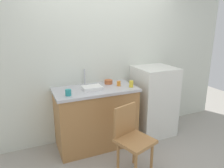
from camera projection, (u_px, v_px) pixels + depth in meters
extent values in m
plane|color=#9E998E|center=(129.00, 163.00, 2.92)|extent=(8.00, 8.00, 0.00)
cube|color=silver|center=(102.00, 57.00, 3.43)|extent=(4.80, 0.10, 2.69)
cube|color=#A87542|center=(96.00, 118.00, 3.27)|extent=(1.19, 0.60, 0.90)
cube|color=#B7B7BC|center=(95.00, 89.00, 3.14)|extent=(1.23, 0.64, 0.04)
cylinder|color=#B7B7BC|center=(85.00, 77.00, 3.29)|extent=(0.02, 0.02, 0.25)
cube|color=silver|center=(153.00, 101.00, 3.63)|extent=(0.63, 0.62, 1.17)
cylinder|color=#A87542|center=(152.00, 159.00, 2.66)|extent=(0.04, 0.04, 0.45)
cylinder|color=#A87542|center=(118.00, 158.00, 2.68)|extent=(0.04, 0.04, 0.45)
cylinder|color=#A87542|center=(134.00, 149.00, 2.87)|extent=(0.04, 0.04, 0.45)
cube|color=#A87542|center=(135.00, 141.00, 2.60)|extent=(0.51, 0.51, 0.04)
cube|color=#A87542|center=(125.00, 120.00, 2.67)|extent=(0.35, 0.14, 0.40)
cube|color=white|center=(92.00, 88.00, 3.07)|extent=(0.28, 0.20, 0.05)
cylinder|color=#B25B33|center=(108.00, 82.00, 3.36)|extent=(0.13, 0.13, 0.06)
cylinder|color=yellow|center=(131.00, 84.00, 3.18)|extent=(0.06, 0.06, 0.10)
cylinder|color=orange|center=(119.00, 83.00, 3.25)|extent=(0.06, 0.06, 0.08)
cylinder|color=teal|center=(68.00, 93.00, 2.81)|extent=(0.08, 0.08, 0.08)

